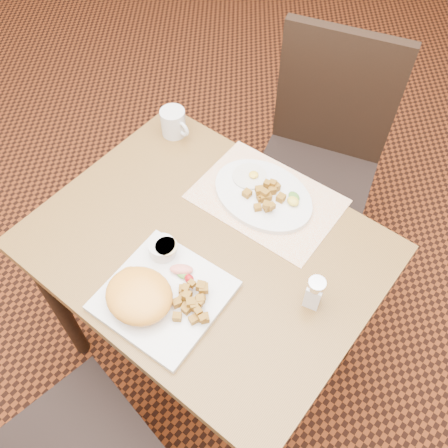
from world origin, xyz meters
TOP-DOWN VIEW (x-y plane):
  - ground at (0.00, 0.00)m, footprint 8.00×8.00m
  - table at (0.00, 0.00)m, footprint 0.90×0.70m
  - chair_far at (-0.02, 0.67)m, footprint 0.52×0.53m
  - placemat at (0.04, 0.23)m, footprint 0.41×0.29m
  - plate_square at (0.02, -0.18)m, footprint 0.30×0.30m
  - plate_oval at (0.03, 0.23)m, footprint 0.32×0.25m
  - hollandaise_mound at (-0.01, -0.23)m, footprint 0.18×0.15m
  - ramekin at (-0.06, -0.10)m, footprint 0.08×0.07m
  - garnish_sq at (0.02, -0.11)m, footprint 0.08×0.06m
  - fried_egg at (-0.04, 0.25)m, footprint 0.10×0.10m
  - garnish_ov at (0.11, 0.25)m, footprint 0.05×0.06m
  - salt_shaker at (0.32, 0.03)m, footprint 0.05×0.05m
  - coffee_mug at (-0.35, 0.27)m, footprint 0.11×0.08m
  - home_fries_sq at (0.10, -0.16)m, footprint 0.12×0.12m
  - home_fries_ov at (0.04, 0.22)m, footprint 0.11×0.12m

SIDE VIEW (x-z plane):
  - ground at x=0.00m, z-range 0.00..0.00m
  - chair_far at x=-0.02m, z-range 0.05..1.02m
  - table at x=0.00m, z-range 0.27..1.02m
  - placemat at x=0.04m, z-range 0.75..0.75m
  - plate_square at x=0.02m, z-range 0.75..0.77m
  - plate_oval at x=0.03m, z-range 0.75..0.77m
  - fried_egg at x=-0.04m, z-range 0.76..0.78m
  - garnish_sq at x=0.02m, z-range 0.76..0.79m
  - garnish_ov at x=0.11m, z-range 0.77..0.79m
  - home_fries_sq at x=0.10m, z-range 0.76..0.80m
  - home_fries_ov at x=0.04m, z-range 0.76..0.80m
  - ramekin at x=-0.06m, z-range 0.77..0.81m
  - coffee_mug at x=-0.35m, z-range 0.75..0.84m
  - hollandaise_mound at x=-0.01m, z-range 0.76..0.83m
  - salt_shaker at x=0.32m, z-range 0.75..0.85m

